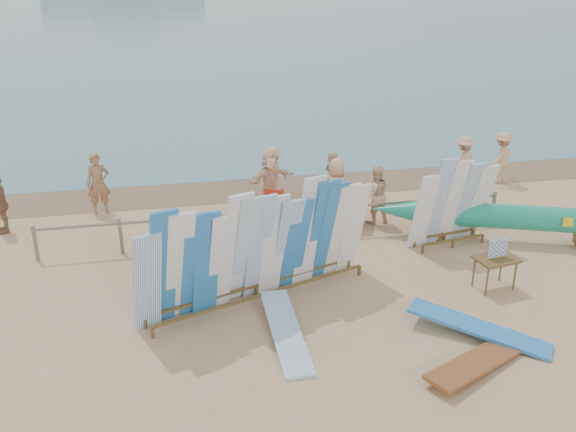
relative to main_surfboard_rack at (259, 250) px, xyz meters
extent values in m
plane|color=tan|center=(1.00, -0.06, -1.19)|extent=(160.00, 160.00, 0.00)
cube|color=slate|center=(1.00, 127.94, -1.19)|extent=(320.00, 240.00, 0.02)
cube|color=brown|center=(1.00, 7.14, -1.19)|extent=(40.00, 2.60, 0.01)
cube|color=#786C5B|center=(1.00, 2.94, -0.39)|extent=(12.00, 0.06, 0.06)
cube|color=#786C5B|center=(-5.00, 2.94, -0.74)|extent=(0.08, 0.08, 0.90)
cube|color=#786C5B|center=(-3.00, 2.94, -0.74)|extent=(0.08, 0.08, 0.90)
cube|color=#786C5B|center=(-1.00, 2.94, -0.74)|extent=(0.08, 0.08, 0.90)
cube|color=#786C5B|center=(1.00, 2.94, -0.74)|extent=(0.08, 0.08, 0.90)
cube|color=#786C5B|center=(3.00, 2.94, -0.74)|extent=(0.08, 0.08, 0.90)
cube|color=#786C5B|center=(5.00, 2.94, -0.74)|extent=(0.08, 0.08, 0.90)
cube|color=#786C5B|center=(7.00, 2.94, -0.74)|extent=(0.08, 0.08, 0.90)
cube|color=brown|center=(0.08, -0.19, -0.95)|extent=(4.69, 1.74, 0.06)
cube|color=brown|center=(-0.06, 0.20, -0.95)|extent=(4.69, 1.74, 0.06)
cube|color=white|center=(-2.26, -0.82, -0.09)|extent=(0.69, 0.73, 2.19)
cube|color=#2673C1|center=(-1.96, -0.71, 0.12)|extent=(0.75, 0.89, 2.61)
cube|color=white|center=(-1.66, -0.60, 0.06)|extent=(0.77, 0.94, 2.49)
cube|color=#2673C1|center=(-1.36, -0.49, 0.02)|extent=(0.74, 0.87, 2.41)
cube|color=#2673C1|center=(-1.13, -0.41, -0.01)|extent=(0.68, 0.70, 2.35)
cube|color=white|center=(-0.83, -0.30, -0.07)|extent=(0.71, 0.79, 2.23)
cube|color=white|center=(-0.53, -0.19, 0.13)|extent=(0.78, 0.96, 2.64)
cube|color=#8BB6DF|center=(-0.30, -0.11, 0.08)|extent=(0.79, 0.99, 2.53)
cube|color=white|center=(0.00, 0.00, 0.05)|extent=(0.72, 0.81, 2.47)
cube|color=white|center=(0.30, 0.11, 0.01)|extent=(0.69, 0.72, 2.39)
cube|color=white|center=(0.61, 0.22, -0.06)|extent=(0.74, 0.86, 2.26)
cube|color=#2673C1|center=(0.83, 0.30, -0.10)|extent=(0.72, 0.79, 2.17)
cube|color=white|center=(1.14, 0.41, 0.14)|extent=(0.69, 0.73, 2.64)
cube|color=#2673C1|center=(1.44, 0.52, 0.07)|extent=(0.74, 0.86, 2.51)
cube|color=#2673C1|center=(1.66, 0.60, 0.02)|extent=(0.73, 0.83, 2.42)
cube|color=white|center=(1.97, 0.71, -0.03)|extent=(0.72, 0.81, 2.32)
cube|color=white|center=(2.27, 0.82, -0.07)|extent=(0.70, 0.74, 2.24)
cube|color=brown|center=(5.20, 1.59, -0.96)|extent=(1.77, 0.32, 0.05)
cube|color=brown|center=(5.14, 1.98, -0.96)|extent=(1.77, 0.32, 0.05)
cube|color=white|center=(4.34, 1.66, -0.16)|extent=(0.56, 0.60, 2.04)
cube|color=white|center=(4.76, 1.72, 0.03)|extent=(0.58, 0.73, 2.44)
cube|color=white|center=(5.18, 1.79, -0.02)|extent=(0.59, 0.75, 2.34)
cube|color=white|center=(5.60, 1.85, -0.07)|extent=(0.59, 0.76, 2.24)
cube|color=white|center=(5.94, 1.90, -0.11)|extent=(0.59, 0.78, 2.14)
cube|color=brown|center=(4.94, 2.36, -0.99)|extent=(0.73, 0.80, 0.39)
cylinder|color=#1C9B7D|center=(6.76, 1.68, -0.49)|extent=(4.68, 2.29, 0.65)
cone|color=#1C9B7D|center=(4.03, 2.71, -0.49)|extent=(1.43, 1.02, 0.60)
cube|color=yellow|center=(7.86, 0.92, -0.42)|extent=(0.23, 0.10, 0.24)
cube|color=brown|center=(5.14, -0.52, -0.47)|extent=(0.98, 0.77, 0.05)
cube|color=white|center=(5.14, -0.52, -0.21)|extent=(0.47, 0.11, 0.42)
cube|color=#8BB6DF|center=(0.26, -1.50, -1.19)|extent=(0.57, 2.70, 0.27)
cube|color=#2673C1|center=(3.89, -2.23, -1.19)|extent=(2.46, 2.10, 0.40)
cube|color=brown|center=(3.55, -3.06, -1.19)|extent=(2.66, 1.73, 0.23)
cube|color=#AD2212|center=(0.90, 4.00, -0.85)|extent=(0.78, 0.76, 0.05)
cube|color=#AD2212|center=(1.04, 4.22, -0.55)|extent=(0.59, 0.46, 0.58)
cube|color=#AD2212|center=(1.32, 4.04, -0.87)|extent=(0.73, 0.72, 0.05)
cube|color=#AD2212|center=(1.17, 4.22, -0.59)|extent=(0.53, 0.46, 0.54)
cube|color=#AD2212|center=(3.18, 3.49, -0.64)|extent=(0.72, 0.87, 0.55)
cube|color=#AD2212|center=(3.30, 3.77, -0.29)|extent=(0.48, 0.34, 0.35)
imported|color=beige|center=(1.17, 5.48, -0.37)|extent=(1.58, 1.08, 1.63)
imported|color=tan|center=(1.34, 6.05, -0.37)|extent=(0.80, 1.14, 1.63)
imported|color=beige|center=(3.78, 3.60, -0.37)|extent=(0.83, 0.45, 1.64)
imported|color=#8C6042|center=(-6.16, 4.94, -0.38)|extent=(0.63, 1.02, 1.62)
imported|color=tan|center=(7.45, 5.78, -0.33)|extent=(1.17, 0.99, 1.71)
imported|color=#8C6042|center=(3.00, 5.18, -0.37)|extent=(0.56, 0.67, 1.62)
imported|color=#8C6042|center=(-3.73, 5.83, -0.29)|extent=(0.70, 0.46, 1.79)
imported|color=tan|center=(8.94, 6.06, -0.34)|extent=(1.15, 1.00, 1.69)
imported|color=tan|center=(2.77, 3.92, -0.27)|extent=(0.99, 0.74, 1.82)
camera|label=1|loc=(-1.67, -11.29, 5.43)|focal=38.00mm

